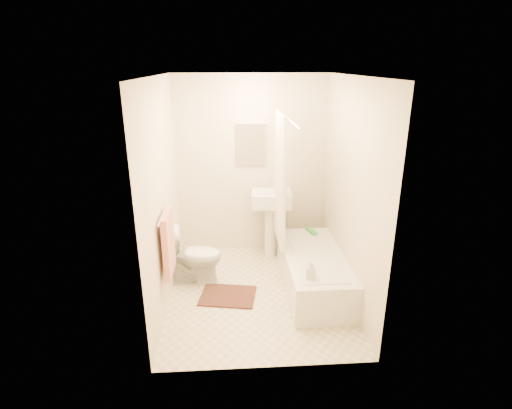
{
  "coord_description": "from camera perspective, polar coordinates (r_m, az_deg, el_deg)",
  "views": [
    {
      "loc": [
        -0.29,
        -4.0,
        2.52
      ],
      "look_at": [
        0.0,
        0.25,
        1.0
      ],
      "focal_mm": 28.0,
      "sensor_mm": 36.0,
      "label": 1
    }
  ],
  "objects": [
    {
      "name": "bath_mat",
      "position": [
        4.68,
        -4.03,
        -12.87
      ],
      "size": [
        0.68,
        0.56,
        0.02
      ],
      "primitive_type": "cube",
      "rotation": [
        0.0,
        0.0,
        -0.18
      ],
      "color": "#4B2D1F",
      "rests_on": "floor"
    },
    {
      "name": "sink",
      "position": [
        5.37,
        2.16,
        -2.41
      ],
      "size": [
        0.54,
        0.45,
        1.01
      ],
      "primitive_type": null,
      "rotation": [
        0.0,
        0.0,
        -0.07
      ],
      "color": "white",
      "rests_on": "floor"
    },
    {
      "name": "mirror",
      "position": [
        5.29,
        -0.69,
        8.52
      ],
      "size": [
        0.4,
        0.03,
        0.55
      ],
      "primitive_type": "cube",
      "color": "white",
      "rests_on": "wall_back"
    },
    {
      "name": "soap_bottle",
      "position": [
        4.14,
        7.83,
        -9.19
      ],
      "size": [
        0.1,
        0.1,
        0.21
      ],
      "primitive_type": "imported",
      "rotation": [
        0.0,
        0.0,
        -0.11
      ],
      "color": "white",
      "rests_on": "bathtub"
    },
    {
      "name": "wall_left",
      "position": [
        4.27,
        -13.28,
        1.1
      ],
      "size": [
        0.02,
        2.4,
        2.4
      ],
      "primitive_type": "cube",
      "color": "beige",
      "rests_on": "ground"
    },
    {
      "name": "towel",
      "position": [
        4.18,
        -12.4,
        -5.43
      ],
      "size": [
        0.06,
        0.45,
        0.66
      ],
      "primitive_type": "cube",
      "color": "#CC7266",
      "rests_on": "towel_bar"
    },
    {
      "name": "floor",
      "position": [
        4.74,
        0.21,
        -12.5
      ],
      "size": [
        2.4,
        2.4,
        0.0
      ],
      "primitive_type": "plane",
      "color": "beige",
      "rests_on": "ground"
    },
    {
      "name": "toilet_paper",
      "position": [
        4.55,
        -11.69,
        -4.38
      ],
      "size": [
        0.11,
        0.12,
        0.12
      ],
      "primitive_type": "cylinder",
      "rotation": [
        0.0,
        1.57,
        0.0
      ],
      "color": "white",
      "rests_on": "wall_left"
    },
    {
      "name": "scrub_brush",
      "position": [
        5.23,
        7.93,
        -3.83
      ],
      "size": [
        0.12,
        0.23,
        0.04
      ],
      "primitive_type": "cube",
      "rotation": [
        0.0,
        0.0,
        0.26
      ],
      "color": "green",
      "rests_on": "bathtub"
    },
    {
      "name": "shower_curtain",
      "position": [
        4.72,
        3.44,
        3.62
      ],
      "size": [
        0.04,
        0.8,
        1.55
      ],
      "primitive_type": "cube",
      "color": "silver",
      "rests_on": "curtain_rod"
    },
    {
      "name": "toilet",
      "position": [
        4.87,
        -8.97,
        -7.27
      ],
      "size": [
        0.72,
        0.46,
        0.67
      ],
      "primitive_type": "imported",
      "rotation": [
        0.0,
        0.0,
        1.46
      ],
      "color": "white",
      "rests_on": "floor"
    },
    {
      "name": "bathtub",
      "position": [
        4.78,
        8.21,
        -9.38
      ],
      "size": [
        0.67,
        1.54,
        0.43
      ],
      "primitive_type": null,
      "color": "silver",
      "rests_on": "floor"
    },
    {
      "name": "curtain_rod",
      "position": [
        4.17,
        4.35,
        12.43
      ],
      "size": [
        0.03,
        1.7,
        0.03
      ],
      "primitive_type": "cylinder",
      "rotation": [
        1.57,
        0.0,
        0.0
      ],
      "color": "silver",
      "rests_on": "wall_back"
    },
    {
      "name": "ceiling",
      "position": [
        4.01,
        0.25,
        17.92
      ],
      "size": [
        2.4,
        2.4,
        0.0
      ],
      "primitive_type": "plane",
      "color": "white",
      "rests_on": "ground"
    },
    {
      "name": "wall_right",
      "position": [
        4.4,
        13.32,
        1.65
      ],
      "size": [
        0.02,
        2.4,
        2.4
      ],
      "primitive_type": "cube",
      "color": "beige",
      "rests_on": "ground"
    },
    {
      "name": "towel_bar",
      "position": [
        4.07,
        -13.14,
        -1.34
      ],
      "size": [
        0.02,
        0.6,
        0.02
      ],
      "primitive_type": "cylinder",
      "rotation": [
        1.57,
        0.0,
        0.0
      ],
      "color": "silver",
      "rests_on": "wall_left"
    },
    {
      "name": "wall_back",
      "position": [
        5.37,
        -0.68,
        5.42
      ],
      "size": [
        2.0,
        0.02,
        2.4
      ],
      "primitive_type": "cube",
      "color": "beige",
      "rests_on": "ground"
    }
  ]
}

